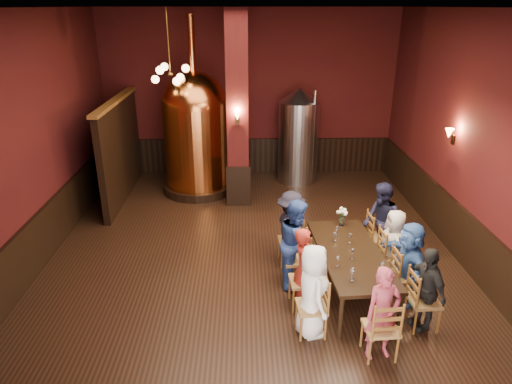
{
  "coord_description": "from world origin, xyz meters",
  "views": [
    {
      "loc": [
        -0.14,
        -7.65,
        4.53
      ],
      "look_at": [
        0.06,
        0.2,
        1.31
      ],
      "focal_mm": 32.0,
      "sensor_mm": 36.0,
      "label": 1
    }
  ],
  "objects_px": {
    "person_1": "(304,268)",
    "steel_vessel": "(298,136)",
    "person_0": "(312,291)",
    "copper_kettle": "(196,131)",
    "person_2": "(297,243)",
    "rose_vase": "(342,214)",
    "dining_table": "(351,255)"
  },
  "relations": [
    {
      "from": "dining_table",
      "to": "person_2",
      "type": "relative_size",
      "value": 1.56
    },
    {
      "from": "person_2",
      "to": "copper_kettle",
      "type": "height_order",
      "value": "copper_kettle"
    },
    {
      "from": "dining_table",
      "to": "steel_vessel",
      "type": "relative_size",
      "value": 0.96
    },
    {
      "from": "person_2",
      "to": "person_1",
      "type": "bearing_deg",
      "value": -166.29
    },
    {
      "from": "person_0",
      "to": "steel_vessel",
      "type": "xyz_separation_m",
      "value": [
        0.49,
        6.37,
        0.55
      ]
    },
    {
      "from": "dining_table",
      "to": "steel_vessel",
      "type": "xyz_separation_m",
      "value": [
        -0.3,
        5.32,
        0.59
      ]
    },
    {
      "from": "person_1",
      "to": "steel_vessel",
      "type": "height_order",
      "value": "steel_vessel"
    },
    {
      "from": "person_2",
      "to": "rose_vase",
      "type": "height_order",
      "value": "person_2"
    },
    {
      "from": "person_0",
      "to": "steel_vessel",
      "type": "height_order",
      "value": "steel_vessel"
    },
    {
      "from": "person_0",
      "to": "person_1",
      "type": "distance_m",
      "value": 0.67
    },
    {
      "from": "person_0",
      "to": "person_2",
      "type": "distance_m",
      "value": 1.33
    },
    {
      "from": "person_1",
      "to": "person_2",
      "type": "bearing_deg",
      "value": 13.73
    },
    {
      "from": "dining_table",
      "to": "rose_vase",
      "type": "distance_m",
      "value": 1.05
    },
    {
      "from": "person_1",
      "to": "dining_table",
      "type": "bearing_deg",
      "value": -55.05
    },
    {
      "from": "person_0",
      "to": "person_2",
      "type": "bearing_deg",
      "value": -6.62
    },
    {
      "from": "person_1",
      "to": "person_2",
      "type": "height_order",
      "value": "person_2"
    },
    {
      "from": "person_1",
      "to": "copper_kettle",
      "type": "distance_m",
      "value": 5.56
    },
    {
      "from": "person_0",
      "to": "copper_kettle",
      "type": "bearing_deg",
      "value": 10.74
    },
    {
      "from": "person_1",
      "to": "person_2",
      "type": "xyz_separation_m",
      "value": [
        -0.04,
        0.66,
        0.1
      ]
    },
    {
      "from": "steel_vessel",
      "to": "rose_vase",
      "type": "xyz_separation_m",
      "value": [
        0.34,
        -4.32,
        -0.3
      ]
    },
    {
      "from": "person_0",
      "to": "dining_table",
      "type": "bearing_deg",
      "value": -46.98
    },
    {
      "from": "person_1",
      "to": "copper_kettle",
      "type": "xyz_separation_m",
      "value": [
        -2.13,
        5.06,
        0.9
      ]
    },
    {
      "from": "person_2",
      "to": "steel_vessel",
      "type": "bearing_deg",
      "value": 3.83
    },
    {
      "from": "person_1",
      "to": "person_0",
      "type": "bearing_deg",
      "value": -166.27
    },
    {
      "from": "copper_kettle",
      "to": "steel_vessel",
      "type": "xyz_separation_m",
      "value": [
        2.66,
        0.64,
        -0.31
      ]
    },
    {
      "from": "dining_table",
      "to": "rose_vase",
      "type": "height_order",
      "value": "rose_vase"
    },
    {
      "from": "steel_vessel",
      "to": "copper_kettle",
      "type": "bearing_deg",
      "value": -166.41
    },
    {
      "from": "person_0",
      "to": "rose_vase",
      "type": "bearing_deg",
      "value": -32.17
    },
    {
      "from": "person_0",
      "to": "person_1",
      "type": "bearing_deg",
      "value": -6.62
    },
    {
      "from": "person_0",
      "to": "person_2",
      "type": "xyz_separation_m",
      "value": [
        -0.08,
        1.33,
        0.06
      ]
    },
    {
      "from": "person_2",
      "to": "copper_kettle",
      "type": "relative_size",
      "value": 0.36
    },
    {
      "from": "dining_table",
      "to": "copper_kettle",
      "type": "xyz_separation_m",
      "value": [
        -2.96,
        4.68,
        0.9
      ]
    }
  ]
}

